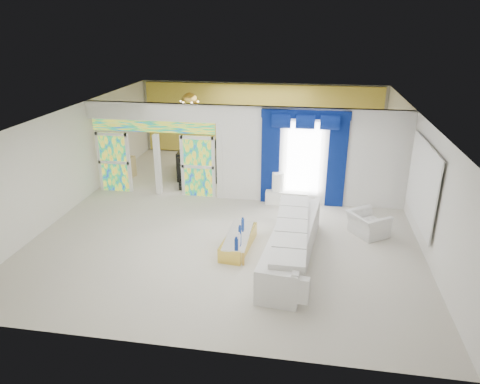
% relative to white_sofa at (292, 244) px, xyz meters
% --- Properties ---
extents(floor, '(12.00, 12.00, 0.00)m').
position_rel_white_sofa_xyz_m(floor, '(-1.79, 2.58, -0.39)').
color(floor, '#B7AF9E').
rests_on(floor, ground).
extents(dividing_wall, '(5.70, 0.18, 3.00)m').
position_rel_white_sofa_xyz_m(dividing_wall, '(0.36, 3.58, 1.11)').
color(dividing_wall, white).
rests_on(dividing_wall, ground).
extents(dividing_header, '(4.30, 0.18, 0.55)m').
position_rel_white_sofa_xyz_m(dividing_header, '(-4.64, 3.58, 2.33)').
color(dividing_header, white).
rests_on(dividing_header, dividing_wall).
extents(stained_panel_left, '(0.95, 0.04, 2.00)m').
position_rel_white_sofa_xyz_m(stained_panel_left, '(-6.06, 3.58, 0.61)').
color(stained_panel_left, '#994C3F').
rests_on(stained_panel_left, ground).
extents(stained_panel_right, '(0.95, 0.04, 2.00)m').
position_rel_white_sofa_xyz_m(stained_panel_right, '(-3.21, 3.58, 0.61)').
color(stained_panel_right, '#994C3F').
rests_on(stained_panel_right, ground).
extents(stained_transom, '(4.00, 0.05, 0.35)m').
position_rel_white_sofa_xyz_m(stained_transom, '(-4.64, 3.58, 1.86)').
color(stained_transom, '#994C3F').
rests_on(stained_transom, dividing_header).
extents(window_pane, '(1.00, 0.02, 2.30)m').
position_rel_white_sofa_xyz_m(window_pane, '(0.11, 3.48, 1.06)').
color(window_pane, white).
rests_on(window_pane, dividing_wall).
extents(blue_drape_left, '(0.55, 0.10, 2.80)m').
position_rel_white_sofa_xyz_m(blue_drape_left, '(-0.89, 3.45, 1.01)').
color(blue_drape_left, '#031144').
rests_on(blue_drape_left, ground).
extents(blue_drape_right, '(0.55, 0.10, 2.80)m').
position_rel_white_sofa_xyz_m(blue_drape_right, '(1.11, 3.45, 1.01)').
color(blue_drape_right, '#031144').
rests_on(blue_drape_right, ground).
extents(blue_pelmet, '(2.60, 0.12, 0.25)m').
position_rel_white_sofa_xyz_m(blue_pelmet, '(0.11, 3.45, 2.43)').
color(blue_pelmet, '#031144').
rests_on(blue_pelmet, dividing_wall).
extents(wall_mirror, '(0.04, 2.70, 1.90)m').
position_rel_white_sofa_xyz_m(wall_mirror, '(3.15, 1.58, 1.16)').
color(wall_mirror, white).
rests_on(wall_mirror, ground).
extents(gold_curtains, '(9.70, 0.12, 2.90)m').
position_rel_white_sofa_xyz_m(gold_curtains, '(-1.79, 8.48, 1.11)').
color(gold_curtains, gold).
rests_on(gold_curtains, ground).
extents(white_sofa, '(1.32, 4.17, 0.78)m').
position_rel_white_sofa_xyz_m(white_sofa, '(0.00, 0.00, 0.00)').
color(white_sofa, white).
rests_on(white_sofa, ground).
extents(coffee_table, '(0.74, 1.73, 0.37)m').
position_rel_white_sofa_xyz_m(coffee_table, '(-1.35, 0.30, -0.20)').
color(coffee_table, gold).
rests_on(coffee_table, ground).
extents(console_table, '(1.32, 0.46, 0.44)m').
position_rel_white_sofa_xyz_m(console_table, '(-0.33, 3.35, -0.17)').
color(console_table, white).
rests_on(console_table, ground).
extents(table_lamp, '(0.36, 0.36, 0.58)m').
position_rel_white_sofa_xyz_m(table_lamp, '(-0.63, 3.35, 0.34)').
color(table_lamp, white).
rests_on(table_lamp, console_table).
extents(armchair, '(1.23, 1.26, 0.62)m').
position_rel_white_sofa_xyz_m(armchair, '(1.93, 1.62, -0.08)').
color(armchair, white).
rests_on(armchair, ground).
extents(grand_piano, '(1.69, 2.14, 1.03)m').
position_rel_white_sofa_xyz_m(grand_piano, '(-3.58, 5.73, 0.13)').
color(grand_piano, black).
rests_on(grand_piano, ground).
extents(piano_bench, '(0.90, 0.40, 0.29)m').
position_rel_white_sofa_xyz_m(piano_bench, '(-3.58, 4.13, -0.24)').
color(piano_bench, black).
rests_on(piano_bench, ground).
extents(tv_console, '(0.59, 0.55, 0.75)m').
position_rel_white_sofa_xyz_m(tv_console, '(-6.28, 4.97, -0.01)').
color(tv_console, tan).
rests_on(tv_console, ground).
extents(chandelier, '(0.60, 0.60, 0.60)m').
position_rel_white_sofa_xyz_m(chandelier, '(-4.09, 5.98, 2.26)').
color(chandelier, gold).
rests_on(chandelier, ceiling).
extents(decanters, '(0.12, 1.28, 0.27)m').
position_rel_white_sofa_xyz_m(decanters, '(-1.31, 0.14, 0.09)').
color(decanters, navy).
rests_on(decanters, coffee_table).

